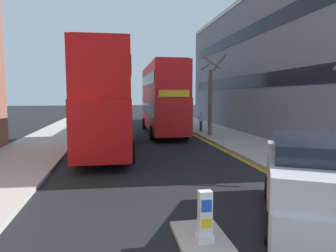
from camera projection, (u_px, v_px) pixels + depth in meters
name	position (u px, v px, depth m)	size (l,w,h in m)	color
sidewalk_right	(244.00, 142.00, 19.43)	(4.00, 80.00, 0.14)	#ADA89E
sidewalk_left	(36.00, 149.00, 17.18)	(4.00, 80.00, 0.14)	#ADA89E
kerb_line_outer	(225.00, 150.00, 17.12)	(0.10, 56.00, 0.01)	yellow
kerb_line_inner	(222.00, 150.00, 17.09)	(0.10, 56.00, 0.01)	yellow
traffic_island	(205.00, 244.00, 6.26)	(1.10, 2.20, 0.10)	#ADA89E
keep_left_bollard	(205.00, 219.00, 6.20)	(0.36, 0.28, 1.11)	silver
double_decker_bus_away	(107.00, 98.00, 16.61)	(3.03, 10.87, 5.64)	#B20F0F
double_decker_bus_oncoming	(162.00, 97.00, 24.13)	(2.91, 10.84, 5.64)	red
taxi_minivan	(308.00, 181.00, 7.28)	(3.91, 5.12, 2.12)	silver
pedestrian_far	(201.00, 121.00, 24.95)	(0.34, 0.22, 1.62)	#2D2D38
street_tree_near	(211.00, 97.00, 22.08)	(1.89, 1.89, 6.05)	#6B6047
street_tree_far	(177.00, 98.00, 41.98)	(1.73, 1.74, 5.51)	#6B6047
townhouse_terrace_right	(294.00, 67.00, 25.46)	(10.08, 28.00, 11.19)	slate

